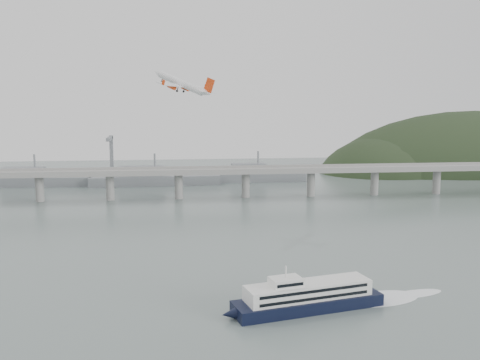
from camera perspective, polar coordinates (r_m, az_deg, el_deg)
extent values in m
plane|color=slate|center=(228.16, 1.52, -11.12)|extent=(900.00, 900.00, 0.00)
cube|color=gray|center=(417.52, -2.15, 0.88)|extent=(800.00, 22.00, 2.20)
cube|color=gray|center=(406.87, -2.05, 0.95)|extent=(800.00, 0.60, 1.80)
cube|color=gray|center=(427.63, -2.25, 1.34)|extent=(800.00, 0.60, 1.80)
cylinder|color=gray|center=(430.11, -19.69, -0.82)|extent=(6.00, 6.00, 21.00)
cylinder|color=gray|center=(421.19, -13.06, -0.72)|extent=(6.00, 6.00, 21.00)
cylinder|color=gray|center=(418.10, -6.24, -0.61)|extent=(6.00, 6.00, 21.00)
cylinder|color=gray|center=(420.96, 0.58, -0.50)|extent=(6.00, 6.00, 21.00)
cylinder|color=gray|center=(429.67, 7.21, -0.37)|extent=(6.00, 6.00, 21.00)
cylinder|color=gray|center=(443.87, 13.50, -0.26)|extent=(6.00, 6.00, 21.00)
cylinder|color=gray|center=(463.06, 19.34, -0.14)|extent=(6.00, 6.00, 21.00)
ellipsoid|color=black|center=(626.81, 22.39, -0.62)|extent=(320.00, 150.00, 156.00)
ellipsoid|color=black|center=(577.26, 14.59, -0.39)|extent=(140.00, 110.00, 96.00)
cube|color=slate|center=(502.85, -20.04, -0.13)|extent=(95.67, 20.15, 8.00)
cube|color=slate|center=(504.11, -21.14, 0.75)|extent=(33.90, 15.02, 8.00)
cylinder|color=slate|center=(500.75, -20.14, 1.67)|extent=(1.60, 1.60, 14.00)
cube|color=slate|center=(483.60, -8.61, -0.03)|extent=(110.55, 21.43, 8.00)
cube|color=slate|center=(483.04, -9.93, 0.88)|extent=(39.01, 16.73, 8.00)
cylinder|color=slate|center=(481.41, -8.65, 1.85)|extent=(1.60, 1.60, 14.00)
cube|color=slate|center=(497.84, 1.84, 0.32)|extent=(85.00, 13.60, 8.00)
cube|color=slate|center=(495.61, 0.88, 1.21)|extent=(29.75, 11.90, 8.00)
cylinder|color=slate|center=(495.72, 1.85, 2.14)|extent=(1.60, 1.60, 14.00)
cube|color=slate|center=(519.31, -12.91, 2.23)|extent=(3.00, 3.00, 40.00)
cube|color=slate|center=(507.71, -13.11, 4.12)|extent=(3.00, 28.00, 3.00)
cube|color=black|center=(210.15, 6.90, -12.33)|extent=(57.22, 25.90, 4.45)
cone|color=black|center=(199.36, -1.07, -13.46)|extent=(6.44, 5.62, 4.45)
cube|color=silver|center=(208.39, 6.93, -11.04)|extent=(48.04, 21.67, 5.56)
cube|color=black|center=(203.20, 7.66, -11.15)|extent=(41.17, 9.99, 1.11)
cube|color=black|center=(204.13, 7.64, -11.85)|extent=(41.17, 9.99, 1.11)
cube|color=black|center=(212.66, 6.25, -10.20)|extent=(41.17, 9.99, 1.11)
cube|color=black|center=(213.54, 6.24, -10.88)|extent=(41.17, 9.99, 1.11)
cube|color=silver|center=(203.35, 4.67, -10.25)|extent=(12.63, 10.16, 2.89)
cube|color=black|center=(199.96, 5.14, -10.59)|extent=(9.77, 2.45, 1.11)
cylinder|color=silver|center=(202.21, 4.68, -9.30)|extent=(0.67, 0.67, 4.45)
ellipsoid|color=white|center=(225.79, 14.14, -11.60)|extent=(34.89, 23.02, 0.22)
ellipsoid|color=white|center=(234.42, 17.37, -10.96)|extent=(25.24, 13.37, 0.22)
cylinder|color=silver|center=(317.81, -6.01, 9.77)|extent=(25.78, 23.87, 14.31)
cone|color=silver|center=(328.88, -8.38, 10.74)|extent=(6.90, 6.72, 5.38)
cone|color=silver|center=(307.00, -3.39, 8.79)|extent=(7.74, 7.23, 5.76)
cube|color=silver|center=(317.31, -5.92, 9.52)|extent=(27.82, 33.52, 4.13)
cube|color=silver|center=(307.50, -3.51, 9.00)|extent=(11.04, 12.82, 2.12)
cube|color=red|center=(306.33, -3.14, 9.59)|extent=(6.08, 4.55, 8.59)
cylinder|color=red|center=(323.45, -5.54, 9.29)|extent=(5.70, 5.47, 4.05)
cylinder|color=black|center=(324.85, -5.86, 9.42)|extent=(2.59, 2.65, 2.58)
cube|color=silver|center=(323.28, -5.49, 9.48)|extent=(2.63, 2.12, 2.22)
cylinder|color=red|center=(313.71, -6.93, 9.40)|extent=(5.70, 5.47, 4.05)
cylinder|color=black|center=(315.15, -7.25, 9.53)|extent=(2.59, 2.65, 2.58)
cube|color=silver|center=(313.53, -6.88, 9.59)|extent=(2.63, 2.12, 2.22)
cylinder|color=black|center=(319.94, -5.70, 9.15)|extent=(1.33, 1.01, 2.70)
cylinder|color=black|center=(320.14, -5.76, 8.94)|extent=(1.54, 1.30, 1.60)
cylinder|color=black|center=(315.32, -6.35, 9.19)|extent=(1.33, 1.01, 2.70)
cylinder|color=black|center=(315.53, -6.41, 8.98)|extent=(1.54, 1.30, 1.60)
cylinder|color=black|center=(326.53, -7.95, 9.98)|extent=(1.33, 1.01, 2.70)
cylinder|color=black|center=(326.72, -8.01, 9.77)|extent=(1.54, 1.30, 1.60)
cube|color=red|center=(331.16, -3.51, 9.45)|extent=(2.24, 1.70, 3.15)
cube|color=red|center=(300.81, -7.79, 9.80)|extent=(2.24, 1.70, 3.15)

